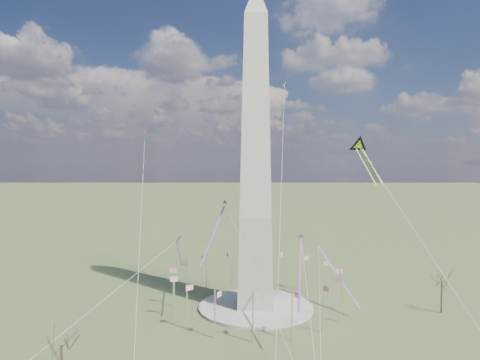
{
  "coord_description": "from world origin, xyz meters",
  "views": [
    {
      "loc": [
        3.81,
        -132.91,
        45.62
      ],
      "look_at": [
        -5.01,
        0.0,
        40.37
      ],
      "focal_mm": 32.0,
      "sensor_mm": 36.0,
      "label": 1
    }
  ],
  "objects": [
    {
      "name": "kite_streamer_mid",
      "position": [
        -11.7,
        -3.32,
        27.46
      ],
      "size": [
        5.88,
        23.94,
        16.56
      ],
      "rotation": [
        0.0,
        0.0,
        2.95
      ],
      "color": "#F94D27",
      "rests_on": "ground"
    },
    {
      "name": "tree_far",
      "position": [
        -37.14,
        -51.99,
        10.2
      ],
      "size": [
        8.18,
        8.18,
        14.32
      ],
      "color": "#443B29",
      "rests_on": "ground"
    },
    {
      "name": "washington_monument",
      "position": [
        0.0,
        0.0,
        47.95
      ],
      "size": [
        15.56,
        15.56,
        100.0
      ],
      "color": "#B0AC93",
      "rests_on": "plaza"
    },
    {
      "name": "kite_delta_black",
      "position": [
        33.43,
        8.16,
        50.58
      ],
      "size": [
        7.83,
        19.21,
        15.69
      ],
      "rotation": [
        0.0,
        0.0,
        3.31
      ],
      "color": "black",
      "rests_on": "ground"
    },
    {
      "name": "ground",
      "position": [
        0.0,
        0.0,
        0.0
      ],
      "size": [
        2000.0,
        2000.0,
        0.0
      ],
      "primitive_type": "plane",
      "color": "#445229",
      "rests_on": "ground"
    },
    {
      "name": "kite_small_white",
      "position": [
        10.33,
        43.96,
        77.68
      ],
      "size": [
        1.5,
        2.21,
        4.66
      ],
      "rotation": [
        0.0,
        0.0,
        2.48
      ],
      "color": "silver",
      "rests_on": "ground"
    },
    {
      "name": "kite_diamond_purple",
      "position": [
        -26.33,
        8.68,
        18.99
      ],
      "size": [
        1.9,
        3.42,
        10.76
      ],
      "rotation": [
        0.0,
        0.0,
        2.81
      ],
      "color": "#3A1A77",
      "rests_on": "ground"
    },
    {
      "name": "flagpole_ring",
      "position": [
        -0.0,
        -0.0,
        7.27
      ],
      "size": [
        54.4,
        54.4,
        13.0
      ],
      "color": "silver",
      "rests_on": "ground"
    },
    {
      "name": "plaza",
      "position": [
        0.0,
        0.0,
        0.4
      ],
      "size": [
        36.0,
        36.0,
        0.8
      ],
      "primitive_type": "cylinder",
      "color": "beige",
      "rests_on": "ground"
    },
    {
      "name": "kite_small_red",
      "position": [
        -46.84,
        40.71,
        59.71
      ],
      "size": [
        1.29,
        1.69,
        4.35
      ],
      "rotation": [
        0.0,
        0.0,
        2.94
      ],
      "color": "red",
      "rests_on": "ground"
    },
    {
      "name": "kite_streamer_left",
      "position": [
        12.18,
        -21.55,
        20.15
      ],
      "size": [
        3.42,
        21.8,
        14.97
      ],
      "rotation": [
        0.0,
        0.0,
        3.04
      ],
      "color": "#F94D27",
      "rests_on": "ground"
    },
    {
      "name": "tree_near",
      "position": [
        56.54,
        -0.66,
        10.69
      ],
      "size": [
        8.57,
        8.57,
        15.0
      ],
      "color": "#443B29",
      "rests_on": "ground"
    },
    {
      "name": "kite_streamer_right",
      "position": [
        24.22,
        5.93,
        12.79
      ],
      "size": [
        11.21,
        21.52,
        15.93
      ],
      "rotation": [
        0.0,
        0.0,
        3.59
      ],
      "color": "#F94D27",
      "rests_on": "ground"
    }
  ]
}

